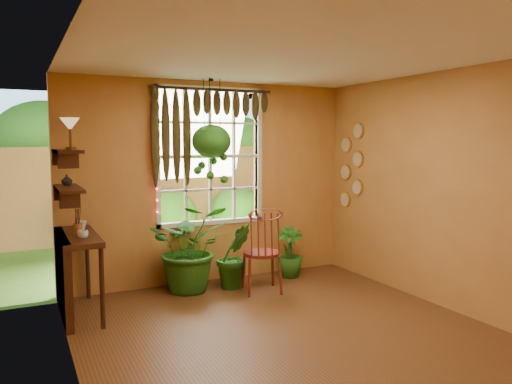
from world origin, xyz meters
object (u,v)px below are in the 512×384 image
potted_plant_left (191,247)px  counter_ledge (68,266)px  hanging_basket (212,144)px  potted_plant_mid (234,256)px  windsor_chair (262,264)px

potted_plant_left → counter_ledge: bearing=-168.7°
potted_plant_left → hanging_basket: bearing=14.9°
potted_plant_left → potted_plant_mid: size_ratio=1.32×
counter_ledge → potted_plant_left: (1.50, 0.30, 0.01)m
potted_plant_mid → hanging_basket: bearing=137.7°
counter_ledge → potted_plant_left: 1.53m
potted_plant_left → potted_plant_mid: (0.55, -0.12, -0.14)m
counter_ledge → windsor_chair: 2.30m
hanging_basket → counter_ledge: bearing=-168.1°
hanging_basket → potted_plant_left: bearing=-165.1°
potted_plant_mid → windsor_chair: bearing=-53.9°
counter_ledge → windsor_chair: size_ratio=0.96×
potted_plant_left → windsor_chair: bearing=-29.6°
windsor_chair → potted_plant_left: size_ratio=1.11×
counter_ledge → hanging_basket: bearing=11.9°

